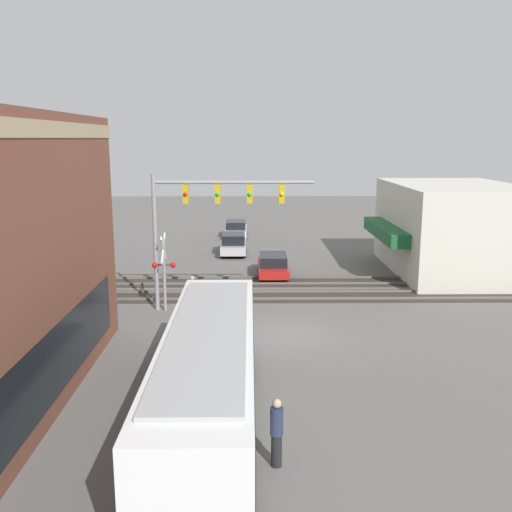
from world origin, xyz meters
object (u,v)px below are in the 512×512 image
Objects in this scene: city_bus at (209,373)px; parked_car_red at (273,266)px; pedestrian_at_crossing at (193,292)px; parked_car_white at (236,229)px; pedestrian_near_bus at (277,432)px; crossing_signal at (164,265)px; parked_car_silver at (234,245)px.

parked_car_red is at bearing -7.87° from city_bus.
city_bus is 7.55× the size of pedestrian_at_crossing.
parked_car_white is at bearing -0.00° from city_bus.
parked_car_white is (32.93, -0.00, -1.02)m from city_bus.
city_bus is 12.17m from pedestrian_at_crossing.
city_bus reaches higher than pedestrian_at_crossing.
pedestrian_near_bus is 14.56m from pedestrian_at_crossing.
pedestrian_at_crossing is (-20.91, 1.68, 0.17)m from parked_car_white.
pedestrian_near_bus reaches higher than parked_car_red.
crossing_signal is at bearing 19.54° from pedestrian_near_bus.
city_bus is 2.90m from pedestrian_near_bus.
pedestrian_at_crossing is (12.03, 1.68, -0.85)m from city_bus.
city_bus is 2.73× the size of parked_car_red.
parked_car_red is at bearing -169.56° from parked_car_white.
city_bus reaches higher than pedestrian_near_bus.
parked_car_white is at bearing 3.05° from pedestrian_near_bus.
pedestrian_near_bus is (-2.10, -1.86, -0.72)m from city_bus.
parked_car_red is (7.20, -5.61, -1.66)m from crossing_signal.
pedestrian_near_bus is at bearing 177.98° from parked_car_red.
parked_car_red is at bearing -32.24° from pedestrian_at_crossing.
pedestrian_near_bus reaches higher than pedestrian_at_crossing.
parked_car_silver is (25.53, -0.00, -0.97)m from city_bus.
pedestrian_at_crossing is at bearing 14.10° from pedestrian_near_bus.
parked_car_silver is at bearing -12.20° from crossing_signal.
parked_car_red is 2.76× the size of pedestrian_at_crossing.
pedestrian_near_bus is (-20.92, 0.74, 0.32)m from parked_car_red.
parked_car_silver is 7.40m from parked_car_white.
crossing_signal is 2.01m from pedestrian_at_crossing.
parked_car_white is 20.98m from pedestrian_at_crossing.
parked_car_silver is 2.62× the size of pedestrian_at_crossing.
parked_car_red is 1.06× the size of parked_car_silver.
city_bus is at bearing 180.00° from parked_car_white.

